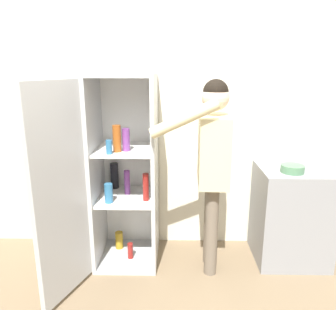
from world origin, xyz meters
The scene contains 6 objects.
ground_plane centered at (0.00, 0.00, 0.00)m, with size 12.00×12.00×0.00m, color #7A664C.
wall_back centered at (0.00, 0.98, 1.27)m, with size 7.00×0.06×2.55m.
refrigerator centered at (-0.38, 0.54, 0.89)m, with size 0.84×1.16×1.79m.
person centered at (0.50, 0.47, 1.11)m, with size 0.68×0.60×1.75m.
counter centered at (1.31, 0.64, 0.46)m, with size 0.66×0.58×0.93m.
bowl centered at (1.23, 0.53, 0.96)m, with size 0.21×0.21×0.07m.
Camera 1 is at (0.18, -2.28, 1.85)m, focal length 35.00 mm.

